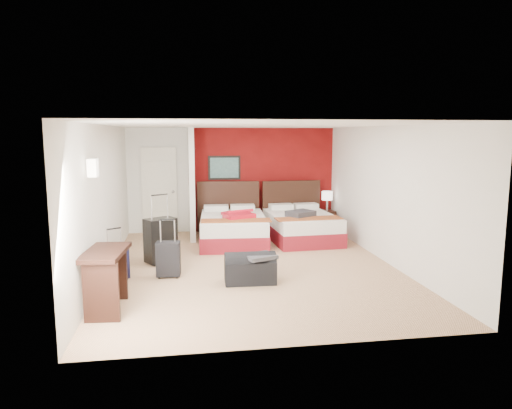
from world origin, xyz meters
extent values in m
plane|color=#D5AC83|center=(0.00, 0.00, 0.00)|extent=(6.50, 6.50, 0.00)
cube|color=white|center=(0.00, 3.25, 1.25)|extent=(5.00, 0.04, 2.50)
cube|color=white|center=(-2.50, 0.00, 1.25)|extent=(0.04, 6.50, 2.50)
cube|color=black|center=(-0.20, 3.19, 1.55)|extent=(0.78, 0.03, 0.58)
cube|color=white|center=(-2.38, -1.50, 1.90)|extent=(0.12, 0.20, 0.24)
cube|color=maroon|center=(0.75, 3.23, 1.25)|extent=(3.50, 0.04, 2.50)
cube|color=silver|center=(-1.00, 2.61, 1.25)|extent=(0.12, 1.20, 2.50)
cube|color=silver|center=(-1.75, 3.20, 1.02)|extent=(0.82, 0.06, 2.05)
cube|color=silver|center=(-0.14, 1.87, 0.30)|extent=(1.53, 2.08, 0.60)
cube|color=silver|center=(1.40, 1.92, 0.29)|extent=(1.47, 2.03, 0.59)
cube|color=red|center=(-0.04, 1.77, 0.65)|extent=(0.85, 0.99, 0.10)
cube|color=#3A393E|center=(1.30, 1.62, 0.65)|extent=(0.68, 0.64, 0.13)
cube|color=black|center=(2.27, 2.82, 0.25)|extent=(0.38, 0.38, 0.50)
cylinder|color=white|center=(2.27, 2.82, 0.74)|extent=(0.31, 0.31, 0.47)
cube|color=black|center=(-1.62, 0.48, 0.40)|extent=(0.63, 0.57, 0.80)
cube|color=black|center=(-1.46, -0.42, 0.28)|extent=(0.41, 0.27, 0.57)
cube|color=black|center=(-2.30, -0.48, 0.27)|extent=(0.45, 0.40, 0.54)
cube|color=black|center=(-0.16, -0.91, 0.20)|extent=(0.82, 0.46, 0.41)
cube|color=#3E3F44|center=(-0.01, -0.96, 0.44)|extent=(0.56, 0.52, 0.06)
cube|color=black|center=(-2.23, -1.79, 0.41)|extent=(0.59, 1.04, 0.83)
camera|label=1|loc=(-1.17, -8.05, 2.35)|focal=32.82mm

